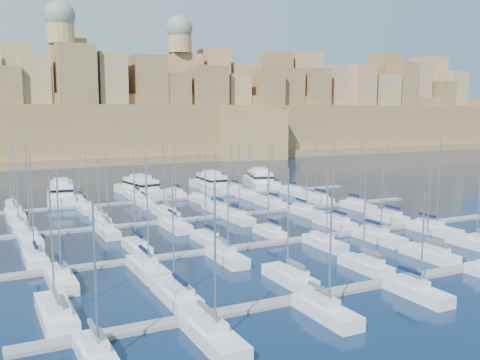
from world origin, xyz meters
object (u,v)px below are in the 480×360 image
motor_yacht_b (140,188)px  sailboat_0 (56,313)px  motor_yacht_c (211,183)px  motor_yacht_d (259,180)px  motor_yacht_a (61,193)px  sailboat_2 (290,277)px  sailboat_4 (430,254)px

motor_yacht_b → sailboat_0: bearing=-112.1°
motor_yacht_c → motor_yacht_d: same height
motor_yacht_a → motor_yacht_d: same height
motor_yacht_a → sailboat_0: bearing=-98.6°
sailboat_2 → motor_yacht_c: sailboat_2 is taller
sailboat_4 → motor_yacht_c: bearing=91.3°
sailboat_0 → motor_yacht_a: (10.74, 70.73, 0.97)m
motor_yacht_c → motor_yacht_d: bearing=2.7°
sailboat_2 → motor_yacht_c: size_ratio=0.78×
sailboat_0 → motor_yacht_c: bearing=56.3°
sailboat_4 → motor_yacht_a: (-37.61, 71.34, 0.99)m
motor_yacht_a → motor_yacht_c: same height
sailboat_0 → motor_yacht_d: (61.07, 70.73, 0.97)m
sailboat_4 → motor_yacht_d: sailboat_4 is taller
sailboat_0 → motor_yacht_b: 75.80m
motor_yacht_c → sailboat_2: bearing=-106.3°
sailboat_2 → motor_yacht_b: sailboat_2 is taller
motor_yacht_c → motor_yacht_d: 14.34m
motor_yacht_b → motor_yacht_c: (18.20, -0.15, 0.00)m
motor_yacht_d → motor_yacht_a: bearing=180.0°
sailboat_0 → sailboat_4: sailboat_0 is taller
motor_yacht_a → motor_yacht_b: 17.82m
sailboat_0 → motor_yacht_c: sailboat_0 is taller
sailboat_2 → motor_yacht_c: 73.65m
motor_yacht_a → motor_yacht_d: (50.33, -0.00, 0.00)m
sailboat_2 → motor_yacht_a: bearing=102.1°
motor_yacht_a → motor_yacht_b: (17.81, -0.51, -0.00)m
sailboat_2 → motor_yacht_a: 72.99m
sailboat_0 → motor_yacht_b: size_ratio=0.78×
motor_yacht_b → sailboat_4: bearing=-74.4°
sailboat_0 → motor_yacht_a: size_ratio=0.74×
motor_yacht_b → motor_yacht_c: same height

